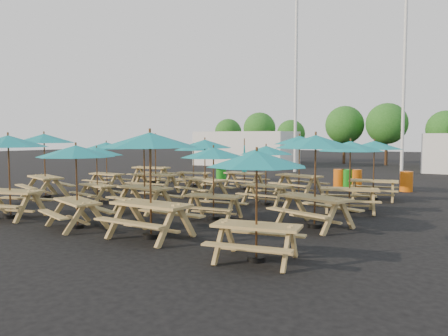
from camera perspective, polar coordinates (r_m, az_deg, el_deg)
The scene contains 34 objects.
ground at distance 16.86m, azimuth -2.68°, elevation -4.05°, with size 120.00×120.00×0.00m, color black.
picnic_unit_1 at distance 18.33m, azimuth -22.44°, elevation 3.17°, with size 2.91×2.91×2.53m.
picnic_unit_2 at distance 20.50m, azimuth -15.12°, elevation 2.52°, with size 2.04×2.04×2.16m.
picnic_unit_3 at distance 22.83m, azimuth -9.52°, elevation 3.39°, with size 2.55×2.55×2.45m.
picnic_unit_4 at distance 14.19m, azimuth -26.35°, elevation 2.61°, with size 2.73×2.73×2.46m.
picnic_unit_5 at distance 16.22m, azimuth -16.30°, elevation 1.70°, with size 2.22×2.22×2.03m.
picnic_unit_6 at distance 18.55m, azimuth -8.96°, elevation 3.28°, with size 2.49×2.49×2.47m.
picnic_unit_7 at distance 20.87m, azimuth -4.01°, elevation 2.41°, with size 2.21×2.21×2.05m.
picnic_unit_8 at distance 11.98m, azimuth -18.77°, elevation 1.53°, with size 2.55×2.55×2.19m.
picnic_unit_9 at distance 14.10m, azimuth -10.41°, elevation 2.71°, with size 2.39×2.39×2.38m.
picnic_unit_10 at distance 16.67m, azimuth -2.52°, elevation 2.74°, with size 2.57×2.57×2.30m.
picnic_unit_11 at distance 19.67m, azimuth 2.67°, elevation -0.09°, with size 1.90×1.68×2.31m.
picnic_unit_12 at distance 10.31m, azimuth -9.64°, elevation 2.87°, with size 2.34×2.34×2.52m.
picnic_unit_13 at distance 12.53m, azimuth -1.38°, elevation 1.50°, with size 2.15×2.15×2.10m.
picnic_unit_14 at distance 15.30m, azimuth 5.51°, elevation 1.92°, with size 1.98×1.98×2.09m.
picnic_unit_15 at distance 18.11m, azimuth 9.82°, elevation 3.20°, with size 2.76×2.76×2.45m.
picnic_unit_16 at distance 8.29m, azimuth 4.29°, elevation 0.40°, with size 2.29×2.29×2.15m.
picnic_unit_17 at distance 11.62m, azimuth 11.87°, elevation 2.73°, with size 2.83×2.83×2.46m.
picnic_unit_18 at distance 14.28m, azimuth 16.18°, elevation 2.26°, with size 2.62×2.62×2.28m.
picnic_unit_19 at distance 17.31m, azimuth 19.03°, elevation 2.45°, with size 2.37×2.37×2.26m.
waste_bin_0 at distance 23.50m, azimuth -0.37°, elevation -0.64°, with size 0.55×0.55×0.88m, color #1B8D19.
waste_bin_1 at distance 20.91m, azimuth 14.85°, elevation -1.37°, with size 0.55×0.55×0.88m, color #D55C0C.
waste_bin_2 at distance 20.90m, azimuth 15.79°, elevation -1.39°, with size 0.55×0.55×0.88m, color #1B8D19.
waste_bin_3 at distance 20.93m, azimuth 16.82°, elevation -1.41°, with size 0.55×0.55×0.88m, color #D55C0C.
waste_bin_4 at distance 20.62m, azimuth 22.71°, elevation -1.63°, with size 0.55×0.55×0.88m, color #D55C0C.
mast_0 at distance 30.25m, azimuth 9.37°, elevation 10.92°, with size 0.20×0.20×12.00m, color silver.
mast_1 at distance 30.41m, azimuth 22.47°, elevation 10.63°, with size 0.20×0.20×12.00m, color silver.
event_tent_0 at distance 36.25m, azimuth 2.88°, elevation 2.56°, with size 8.00×4.00×2.80m, color silver.
tree_0 at distance 45.55m, azimuth 0.55°, elevation 4.68°, with size 2.80×2.80×4.24m.
tree_1 at distance 42.28m, azimuth 4.66°, elevation 5.15°, with size 3.11×3.11×4.72m.
tree_2 at distance 40.64m, azimuth 8.73°, elevation 4.41°, with size 2.59×2.59×3.93m.
tree_3 at distance 40.10m, azimuth 15.48°, elevation 5.43°, with size 3.36×3.36×5.09m.
tree_4 at distance 38.80m, azimuth 20.50°, elevation 5.44°, with size 3.41×3.41×5.17m.
tree_5 at distance 38.60m, azimuth 26.93°, elevation 4.54°, with size 2.94×2.94×4.45m.
Camera 1 is at (9.39, -13.79, 2.40)m, focal length 35.00 mm.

